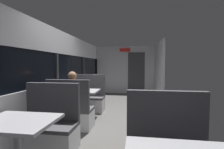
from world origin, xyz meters
TOP-DOWN VIEW (x-y plane):
  - ground_plane at (0.00, 0.00)m, footprint 3.30×9.20m
  - carriage_window_panel_left at (-1.45, 0.00)m, footprint 0.09×8.48m
  - carriage_end_bulkhead at (0.06, 4.19)m, footprint 2.90×0.11m
  - carriage_aisle_panel_right at (1.45, 3.00)m, footprint 0.08×2.40m
  - dining_table_near_window at (-0.89, -2.09)m, footprint 0.90×0.70m
  - bench_near_window_facing_entry at (-0.89, -1.39)m, footprint 0.95×0.50m
  - dining_table_mid_window at (-0.89, 0.26)m, footprint 0.90×0.70m
  - bench_mid_window_facing_end at (-0.89, -0.44)m, footprint 0.95×0.50m
  - bench_mid_window_facing_entry at (-0.89, 0.96)m, footprint 0.95×0.50m
  - seated_passenger at (-0.89, -0.37)m, footprint 0.47×0.55m
  - coffee_cup_primary at (-1.11, 0.25)m, footprint 0.07×0.07m

SIDE VIEW (x-z plane):
  - ground_plane at x=0.00m, z-range -0.02..0.00m
  - bench_near_window_facing_entry at x=-0.89m, z-range -0.22..0.88m
  - bench_mid_window_facing_end at x=-0.89m, z-range -0.22..0.88m
  - bench_mid_window_facing_entry at x=-0.89m, z-range -0.22..0.88m
  - seated_passenger at x=-0.89m, z-range -0.09..1.17m
  - dining_table_near_window at x=-0.89m, z-range 0.27..1.01m
  - dining_table_mid_window at x=-0.89m, z-range 0.27..1.01m
  - coffee_cup_primary at x=-1.11m, z-range 0.74..0.83m
  - carriage_window_panel_left at x=-1.45m, z-range -0.04..2.26m
  - carriage_end_bulkhead at x=0.06m, z-range -0.01..2.29m
  - carriage_aisle_panel_right at x=1.45m, z-range 0.00..2.30m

